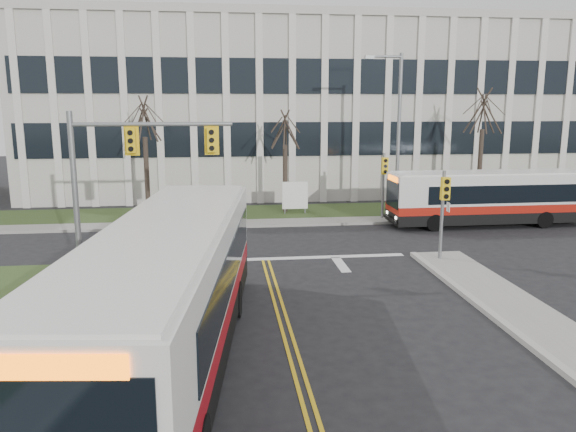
% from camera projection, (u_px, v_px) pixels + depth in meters
% --- Properties ---
extents(ground, '(120.00, 120.00, 0.00)m').
position_uv_depth(ground, '(288.00, 338.00, 15.75)').
color(ground, black).
rests_on(ground, ground).
extents(sidewalk_cross, '(44.00, 1.60, 0.14)m').
position_uv_depth(sidewalk_cross, '(345.00, 221.00, 31.12)').
color(sidewalk_cross, '#9E9B93').
rests_on(sidewalk_cross, ground).
extents(building_lawn, '(44.00, 5.00, 0.12)m').
position_uv_depth(building_lawn, '(335.00, 212.00, 33.85)').
color(building_lawn, '#354B20').
rests_on(building_lawn, ground).
extents(office_building, '(40.00, 16.00, 12.00)m').
position_uv_depth(office_building, '(306.00, 110.00, 44.37)').
color(office_building, '#B5B2A7').
rests_on(office_building, ground).
extents(mast_arm_signal, '(6.11, 0.38, 6.20)m').
position_uv_depth(mast_arm_signal, '(119.00, 163.00, 21.23)').
color(mast_arm_signal, slate).
rests_on(mast_arm_signal, ground).
extents(signal_pole_near, '(0.34, 0.39, 3.80)m').
position_uv_depth(signal_pole_near, '(444.00, 203.00, 22.82)').
color(signal_pole_near, slate).
rests_on(signal_pole_near, ground).
extents(signal_pole_far, '(0.34, 0.39, 3.80)m').
position_uv_depth(signal_pole_far, '(384.00, 176.00, 31.09)').
color(signal_pole_far, slate).
rests_on(signal_pole_far, ground).
extents(streetlight, '(2.15, 0.25, 9.20)m').
position_uv_depth(streetlight, '(396.00, 127.00, 31.44)').
color(streetlight, slate).
rests_on(streetlight, ground).
extents(directory_sign, '(1.50, 0.12, 2.00)m').
position_uv_depth(directory_sign, '(295.00, 196.00, 32.85)').
color(directory_sign, slate).
rests_on(directory_sign, ground).
extents(tree_left, '(1.80, 1.80, 7.70)m').
position_uv_depth(tree_left, '(144.00, 121.00, 31.49)').
color(tree_left, '#42352B').
rests_on(tree_left, ground).
extents(tree_mid, '(1.80, 1.80, 6.82)m').
position_uv_depth(tree_mid, '(285.00, 131.00, 32.75)').
color(tree_mid, '#42352B').
rests_on(tree_mid, ground).
extents(tree_right, '(1.80, 1.80, 8.25)m').
position_uv_depth(tree_right, '(483.00, 113.00, 33.75)').
color(tree_right, '#42352B').
rests_on(tree_right, ground).
extents(bus_main, '(4.41, 13.58, 3.56)m').
position_uv_depth(bus_main, '(169.00, 298.00, 13.71)').
color(bus_main, silver).
rests_on(bus_main, ground).
extents(bus_cross, '(10.70, 2.40, 2.85)m').
position_uv_depth(bus_cross, '(488.00, 199.00, 30.12)').
color(bus_cross, silver).
rests_on(bus_cross, ground).
extents(newspaper_box_red, '(0.51, 0.46, 0.95)m').
position_uv_depth(newspaper_box_red, '(53.00, 310.00, 16.52)').
color(newspaper_box_red, maroon).
rests_on(newspaper_box_red, ground).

